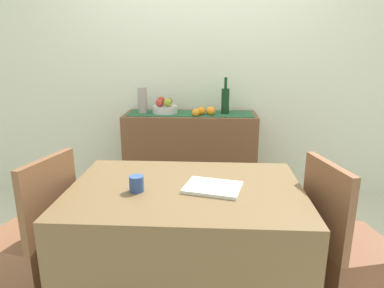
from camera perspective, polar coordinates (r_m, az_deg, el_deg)
name	(u,v)px	position (r m, az deg, el deg)	size (l,w,h in m)	color
ground_plane	(194,255)	(2.64, 0.41, -17.77)	(6.40, 6.40, 0.02)	beige
room_wall_rear	(201,57)	(3.38, 1.49, 14.08)	(6.40, 0.06, 2.70)	silver
sideboard_console	(190,158)	(3.29, -0.26, -2.34)	(1.21, 0.42, 0.85)	brown
table_runner	(190,113)	(3.18, -0.27, 5.05)	(1.13, 0.32, 0.01)	#255736
fruit_bowl	(165,109)	(3.20, -4.48, 5.72)	(0.23, 0.23, 0.07)	silver
apple_upper	(159,103)	(3.15, -5.42, 6.77)	(0.07, 0.07, 0.07)	#B6362D
apple_left	(169,102)	(3.21, -3.81, 6.97)	(0.07, 0.07, 0.07)	#A8352A
apple_right	(161,101)	(3.23, -5.12, 7.08)	(0.08, 0.08, 0.08)	#AB2A1A
apple_center	(168,102)	(3.14, -4.02, 6.84)	(0.07, 0.07, 0.07)	#86A331
wine_bottle	(225,100)	(3.16, 5.50, 7.14)	(0.07, 0.07, 0.33)	#113517
ceramic_vase	(142,100)	(3.22, -8.15, 7.11)	(0.08, 0.08, 0.24)	#A29290
orange_loose_far	(196,113)	(3.05, 0.64, 5.20)	(0.07, 0.07, 0.07)	orange
orange_loose_mid	(201,111)	(3.11, 1.55, 5.43)	(0.07, 0.07, 0.07)	orange
orange_loose_end	(211,111)	(3.10, 3.14, 5.44)	(0.08, 0.08, 0.08)	orange
dining_table	(186,250)	(1.99, -0.99, -17.00)	(1.21, 0.83, 0.74)	brown
open_book	(213,187)	(1.80, 3.43, -7.16)	(0.28, 0.21, 0.02)	white
coffee_cup	(137,184)	(1.78, -9.11, -6.46)	(0.07, 0.07, 0.08)	#304C8F
chair_near_window	(34,261)	(2.27, -24.56, -17.14)	(0.49, 0.49, 0.90)	brown
chair_by_corner	(346,272)	(2.17, 23.97, -18.70)	(0.48, 0.48, 0.90)	brown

